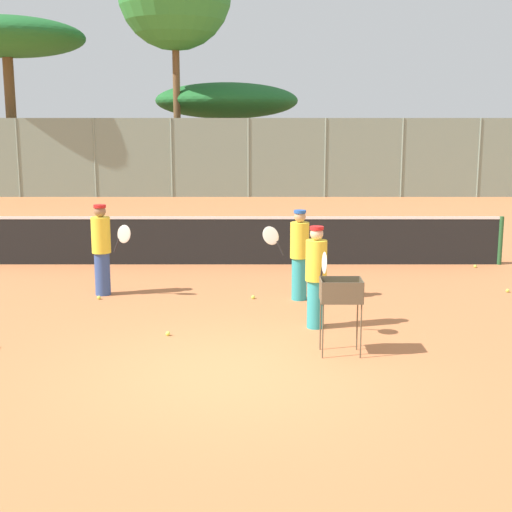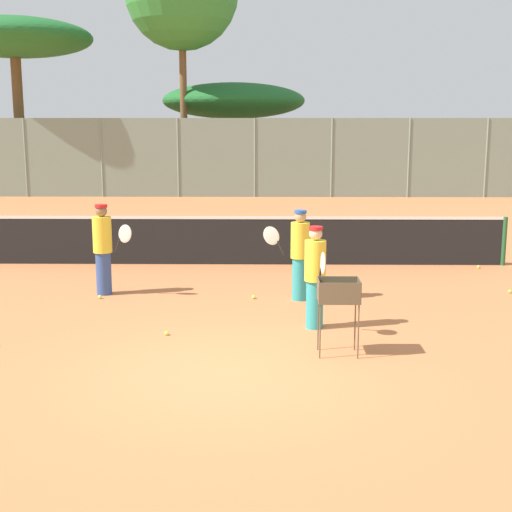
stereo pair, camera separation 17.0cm
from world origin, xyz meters
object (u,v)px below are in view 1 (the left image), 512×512
(player_yellow_shirt, at_px, (316,276))
(ball_cart, at_px, (341,297))
(player_red_cap, at_px, (101,248))
(parked_car, at_px, (282,176))
(tennis_net, at_px, (242,240))
(player_white_outfit, at_px, (298,253))

(player_yellow_shirt, distance_m, ball_cart, 1.27)
(player_red_cap, xyz_separation_m, player_yellow_shirt, (3.71, -2.10, -0.04))
(player_red_cap, xyz_separation_m, parked_car, (3.97, 19.33, -0.20))
(ball_cart, height_order, parked_car, parked_car)
(tennis_net, bearing_deg, player_red_cap, -132.01)
(tennis_net, xyz_separation_m, ball_cart, (1.45, -6.11, 0.25))
(tennis_net, bearing_deg, parked_car, 84.90)
(player_white_outfit, height_order, player_red_cap, player_red_cap)
(player_white_outfit, bearing_deg, player_yellow_shirt, 107.34)
(tennis_net, xyz_separation_m, player_red_cap, (-2.49, -2.76, 0.30))
(player_yellow_shirt, height_order, parked_car, parked_car)
(tennis_net, relative_size, player_white_outfit, 7.16)
(ball_cart, bearing_deg, player_white_outfit, 97.48)
(player_red_cap, distance_m, ball_cart, 5.17)
(player_red_cap, relative_size, parked_car, 0.39)
(player_red_cap, distance_m, parked_car, 19.73)
(ball_cart, relative_size, parked_car, 0.25)
(ball_cart, bearing_deg, player_red_cap, 139.67)
(player_red_cap, distance_m, player_yellow_shirt, 4.26)
(ball_cart, bearing_deg, parked_car, 89.93)
(player_yellow_shirt, xyz_separation_m, ball_cart, (0.23, -1.24, -0.02))
(player_white_outfit, distance_m, player_yellow_shirt, 1.76)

